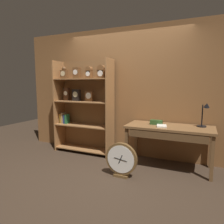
{
  "coord_description": "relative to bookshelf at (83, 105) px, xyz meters",
  "views": [
    {
      "loc": [
        1.46,
        -2.74,
        1.46
      ],
      "look_at": [
        -0.05,
        0.64,
        0.96
      ],
      "focal_mm": 32.93,
      "sensor_mm": 36.0,
      "label": 1
    }
  ],
  "objects": [
    {
      "name": "ground_plane",
      "position": [
        0.89,
        -1.01,
        -1.03
      ],
      "size": [
        10.0,
        10.0,
        0.0
      ],
      "primitive_type": "plane",
      "color": "#3D2D21"
    },
    {
      "name": "back_wood_panel",
      "position": [
        0.89,
        0.24,
        0.27
      ],
      "size": [
        4.8,
        0.05,
        2.6
      ],
      "primitive_type": "cube",
      "color": "brown",
      "rests_on": "ground"
    },
    {
      "name": "bookshelf",
      "position": [
        0.0,
        0.0,
        0.0
      ],
      "size": [
        1.28,
        0.39,
        1.97
      ],
      "color": "#9E6B3D",
      "rests_on": "ground"
    },
    {
      "name": "workbench",
      "position": [
        1.83,
        -0.18,
        -0.37
      ],
      "size": [
        1.47,
        0.66,
        0.75
      ],
      "color": "brown",
      "rests_on": "ground"
    },
    {
      "name": "desk_lamp",
      "position": [
        2.37,
        -0.03,
        -0.07
      ],
      "size": [
        0.19,
        0.19,
        0.43
      ],
      "color": "black",
      "rests_on": "workbench"
    },
    {
      "name": "toolbox_small",
      "position": [
        1.6,
        -0.12,
        -0.25
      ],
      "size": [
        0.22,
        0.09,
        0.08
      ],
      "primitive_type": "cube",
      "color": "#2D5123",
      "rests_on": "workbench"
    },
    {
      "name": "open_repair_manual",
      "position": [
        1.72,
        -0.27,
        -0.27
      ],
      "size": [
        0.2,
        0.25,
        0.02
      ],
      "primitive_type": "cube",
      "rotation": [
        0.0,
        0.0,
        0.19
      ],
      "color": "silver",
      "rests_on": "workbench"
    },
    {
      "name": "round_clock_large",
      "position": [
        1.21,
        -0.85,
        -0.75
      ],
      "size": [
        0.52,
        0.11,
        0.56
      ],
      "color": "brown",
      "rests_on": "ground"
    }
  ]
}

